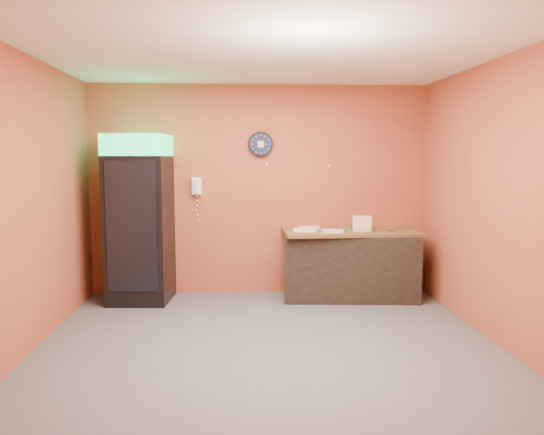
{
  "coord_description": "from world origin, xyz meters",
  "views": [
    {
      "loc": [
        -0.28,
        -5.13,
        1.83
      ],
      "look_at": [
        0.08,
        0.6,
        1.18
      ],
      "focal_mm": 35.0,
      "sensor_mm": 36.0,
      "label": 1
    }
  ],
  "objects": [
    {
      "name": "ceiling",
      "position": [
        0.0,
        0.0,
        2.8
      ],
      "size": [
        4.5,
        4.0,
        0.02
      ],
      "primitive_type": "cube",
      "color": "white",
      "rests_on": "back_wall"
    },
    {
      "name": "sub_roll_stack",
      "position": [
        1.3,
        1.51,
        0.99
      ],
      "size": [
        0.24,
        0.11,
        0.2
      ],
      "rotation": [
        0.0,
        0.0,
        -0.15
      ],
      "color": "beige",
      "rests_on": "butcher_paper"
    },
    {
      "name": "back_wall",
      "position": [
        0.0,
        2.0,
        1.4
      ],
      "size": [
        4.5,
        0.02,
        2.8
      ],
      "primitive_type": "cube",
      "color": "#A9502F",
      "rests_on": "floor"
    },
    {
      "name": "wrapped_sandwich_right",
      "position": [
        0.65,
        1.75,
        0.91
      ],
      "size": [
        0.29,
        0.16,
        0.04
      ],
      "primitive_type": "cube",
      "rotation": [
        0.0,
        0.0,
        0.21
      ],
      "color": "silver",
      "rests_on": "butcher_paper"
    },
    {
      "name": "prep_counter",
      "position": [
        1.17,
        1.62,
        0.43
      ],
      "size": [
        1.76,
        0.9,
        0.85
      ],
      "primitive_type": "cube",
      "rotation": [
        0.0,
        0.0,
        -0.09
      ],
      "color": "black",
      "rests_on": "floor"
    },
    {
      "name": "wrapped_sandwich_left",
      "position": [
        0.57,
        1.53,
        0.91
      ],
      "size": [
        0.31,
        0.16,
        0.04
      ],
      "primitive_type": "cube",
      "rotation": [
        0.0,
        0.0,
        -0.15
      ],
      "color": "silver",
      "rests_on": "butcher_paper"
    },
    {
      "name": "right_wall",
      "position": [
        2.25,
        0.0,
        1.4
      ],
      "size": [
        0.02,
        4.0,
        2.8
      ],
      "primitive_type": "cube",
      "color": "#A9502F",
      "rests_on": "floor"
    },
    {
      "name": "floor",
      "position": [
        0.0,
        0.0,
        0.0
      ],
      "size": [
        4.5,
        4.5,
        0.0
      ],
      "primitive_type": "plane",
      "color": "#47474C",
      "rests_on": "ground"
    },
    {
      "name": "wall_clock",
      "position": [
        0.02,
        1.97,
        2.01
      ],
      "size": [
        0.33,
        0.06,
        0.33
      ],
      "color": "black",
      "rests_on": "back_wall"
    },
    {
      "name": "butcher_paper",
      "position": [
        1.17,
        1.62,
        0.87
      ],
      "size": [
        1.74,
        0.84,
        0.04
      ],
      "primitive_type": "cube",
      "rotation": [
        0.0,
        0.0,
        0.02
      ],
      "color": "brown",
      "rests_on": "prep_counter"
    },
    {
      "name": "beverage_cooler",
      "position": [
        -1.53,
        1.6,
        1.04
      ],
      "size": [
        0.8,
        0.81,
        2.12
      ],
      "rotation": [
        0.0,
        0.0,
        -0.08
      ],
      "color": "black",
      "rests_on": "floor"
    },
    {
      "name": "wrapped_sandwich_mid",
      "position": [
        0.91,
        1.44,
        0.91
      ],
      "size": [
        0.28,
        0.15,
        0.04
      ],
      "primitive_type": "cube",
      "rotation": [
        0.0,
        0.0,
        -0.19
      ],
      "color": "silver",
      "rests_on": "butcher_paper"
    },
    {
      "name": "left_wall",
      "position": [
        -2.25,
        0.0,
        1.4
      ],
      "size": [
        0.02,
        4.0,
        2.8
      ],
      "primitive_type": "cube",
      "color": "#A9502F",
      "rests_on": "floor"
    },
    {
      "name": "kitchen_tool",
      "position": [
        1.2,
        1.77,
        0.92
      ],
      "size": [
        0.06,
        0.06,
        0.06
      ],
      "primitive_type": "cylinder",
      "color": "silver",
      "rests_on": "butcher_paper"
    },
    {
      "name": "wall_phone",
      "position": [
        -0.83,
        1.95,
        1.46
      ],
      "size": [
        0.12,
        0.11,
        0.23
      ],
      "color": "white",
      "rests_on": "back_wall"
    }
  ]
}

